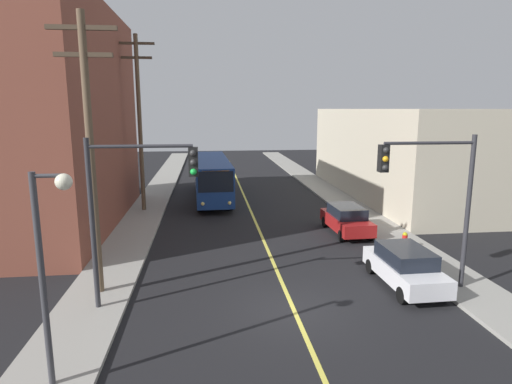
{
  "coord_description": "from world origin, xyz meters",
  "views": [
    {
      "loc": [
        -2.97,
        -14.17,
        7.09
      ],
      "look_at": [
        0.0,
        11.99,
        2.0
      ],
      "focal_mm": 30.29,
      "sensor_mm": 36.0,
      "label": 1
    }
  ],
  "objects_px": {
    "utility_pole_mid": "(139,117)",
    "traffic_signal_left_corner": "(136,192)",
    "parked_car_white": "(405,266)",
    "parked_car_red": "(346,219)",
    "city_bus": "(212,176)",
    "fire_hydrant": "(405,240)",
    "utility_pole_near": "(90,145)",
    "street_lamp_left": "(49,250)",
    "traffic_signal_right_corner": "(432,184)"
  },
  "relations": [
    {
      "from": "utility_pole_mid",
      "to": "traffic_signal_left_corner",
      "type": "xyz_separation_m",
      "value": [
        2.03,
        -15.25,
        -2.24
      ]
    },
    {
      "from": "parked_car_white",
      "to": "traffic_signal_left_corner",
      "type": "distance_m",
      "value": 10.87
    },
    {
      "from": "parked_car_red",
      "to": "traffic_signal_left_corner",
      "type": "height_order",
      "value": "traffic_signal_left_corner"
    },
    {
      "from": "city_bus",
      "to": "fire_hydrant",
      "type": "distance_m",
      "value": 17.15
    },
    {
      "from": "utility_pole_near",
      "to": "street_lamp_left",
      "type": "relative_size",
      "value": 1.87
    },
    {
      "from": "utility_pole_mid",
      "to": "traffic_signal_left_corner",
      "type": "distance_m",
      "value": 15.55
    },
    {
      "from": "city_bus",
      "to": "traffic_signal_right_corner",
      "type": "relative_size",
      "value": 2.04
    },
    {
      "from": "parked_car_red",
      "to": "street_lamp_left",
      "type": "distance_m",
      "value": 17.67
    },
    {
      "from": "parked_car_white",
      "to": "fire_hydrant",
      "type": "bearing_deg",
      "value": 64.65
    },
    {
      "from": "parked_car_red",
      "to": "fire_hydrant",
      "type": "distance_m",
      "value": 3.94
    },
    {
      "from": "parked_car_white",
      "to": "traffic_signal_left_corner",
      "type": "bearing_deg",
      "value": -175.28
    },
    {
      "from": "parked_car_white",
      "to": "fire_hydrant",
      "type": "relative_size",
      "value": 5.28
    },
    {
      "from": "traffic_signal_left_corner",
      "to": "fire_hydrant",
      "type": "distance_m",
      "value": 13.77
    },
    {
      "from": "utility_pole_mid",
      "to": "fire_hydrant",
      "type": "height_order",
      "value": "utility_pole_mid"
    },
    {
      "from": "parked_car_white",
      "to": "utility_pole_near",
      "type": "height_order",
      "value": "utility_pole_near"
    },
    {
      "from": "parked_car_red",
      "to": "utility_pole_near",
      "type": "height_order",
      "value": "utility_pole_near"
    },
    {
      "from": "traffic_signal_left_corner",
      "to": "parked_car_white",
      "type": "bearing_deg",
      "value": 4.72
    },
    {
      "from": "utility_pole_near",
      "to": "utility_pole_mid",
      "type": "height_order",
      "value": "utility_pole_mid"
    },
    {
      "from": "utility_pole_mid",
      "to": "street_lamp_left",
      "type": "relative_size",
      "value": 2.13
    },
    {
      "from": "fire_hydrant",
      "to": "utility_pole_near",
      "type": "bearing_deg",
      "value": -165.46
    },
    {
      "from": "parked_car_white",
      "to": "utility_pole_mid",
      "type": "distance_m",
      "value": 19.79
    },
    {
      "from": "parked_car_red",
      "to": "traffic_signal_right_corner",
      "type": "relative_size",
      "value": 0.74
    },
    {
      "from": "traffic_signal_left_corner",
      "to": "parked_car_red",
      "type": "bearing_deg",
      "value": 39.32
    },
    {
      "from": "street_lamp_left",
      "to": "fire_hydrant",
      "type": "bearing_deg",
      "value": 34.63
    },
    {
      "from": "parked_car_red",
      "to": "street_lamp_left",
      "type": "xyz_separation_m",
      "value": [
        -11.76,
        -12.87,
        2.9
      ]
    },
    {
      "from": "utility_pole_near",
      "to": "traffic_signal_left_corner",
      "type": "distance_m",
      "value": 2.72
    },
    {
      "from": "traffic_signal_left_corner",
      "to": "fire_hydrant",
      "type": "relative_size",
      "value": 7.14
    },
    {
      "from": "city_bus",
      "to": "parked_car_white",
      "type": "xyz_separation_m",
      "value": [
        7.51,
        -18.42,
        -0.98
      ]
    },
    {
      "from": "street_lamp_left",
      "to": "city_bus",
      "type": "bearing_deg",
      "value": 80.0
    },
    {
      "from": "utility_pole_near",
      "to": "utility_pole_mid",
      "type": "distance_m",
      "value": 13.87
    },
    {
      "from": "fire_hydrant",
      "to": "utility_pole_mid",
      "type": "bearing_deg",
      "value": 144.46
    },
    {
      "from": "traffic_signal_left_corner",
      "to": "fire_hydrant",
      "type": "bearing_deg",
      "value": 22.36
    },
    {
      "from": "parked_car_white",
      "to": "street_lamp_left",
      "type": "bearing_deg",
      "value": -155.82
    },
    {
      "from": "parked_car_white",
      "to": "parked_car_red",
      "type": "relative_size",
      "value": 0.99
    },
    {
      "from": "parked_car_white",
      "to": "utility_pole_mid",
      "type": "bearing_deg",
      "value": 130.51
    },
    {
      "from": "traffic_signal_left_corner",
      "to": "fire_hydrant",
      "type": "xyz_separation_m",
      "value": [
        12.26,
        5.04,
        -3.72
      ]
    },
    {
      "from": "fire_hydrant",
      "to": "traffic_signal_left_corner",
      "type": "bearing_deg",
      "value": -157.64
    },
    {
      "from": "city_bus",
      "to": "traffic_signal_right_corner",
      "type": "xyz_separation_m",
      "value": [
        8.06,
        -19.03,
        2.49
      ]
    },
    {
      "from": "city_bus",
      "to": "utility_pole_mid",
      "type": "bearing_deg",
      "value": -140.08
    },
    {
      "from": "traffic_signal_right_corner",
      "to": "street_lamp_left",
      "type": "distance_m",
      "value": 13.1
    },
    {
      "from": "parked_car_red",
      "to": "street_lamp_left",
      "type": "height_order",
      "value": "street_lamp_left"
    },
    {
      "from": "city_bus",
      "to": "traffic_signal_left_corner",
      "type": "xyz_separation_m",
      "value": [
        -2.76,
        -19.26,
        2.49
      ]
    },
    {
      "from": "utility_pole_near",
      "to": "traffic_signal_right_corner",
      "type": "bearing_deg",
      "value": -5.29
    },
    {
      "from": "street_lamp_left",
      "to": "parked_car_red",
      "type": "bearing_deg",
      "value": 47.59
    },
    {
      "from": "parked_car_red",
      "to": "utility_pole_near",
      "type": "relative_size",
      "value": 0.43
    },
    {
      "from": "traffic_signal_right_corner",
      "to": "utility_pole_near",
      "type": "bearing_deg",
      "value": 174.71
    },
    {
      "from": "parked_car_white",
      "to": "utility_pole_mid",
      "type": "height_order",
      "value": "utility_pole_mid"
    },
    {
      "from": "parked_car_white",
      "to": "utility_pole_mid",
      "type": "xyz_separation_m",
      "value": [
        -12.31,
        14.41,
        5.7
      ]
    },
    {
      "from": "utility_pole_mid",
      "to": "city_bus",
      "type": "bearing_deg",
      "value": 39.92
    },
    {
      "from": "city_bus",
      "to": "utility_pole_mid",
      "type": "distance_m",
      "value": 7.84
    }
  ]
}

